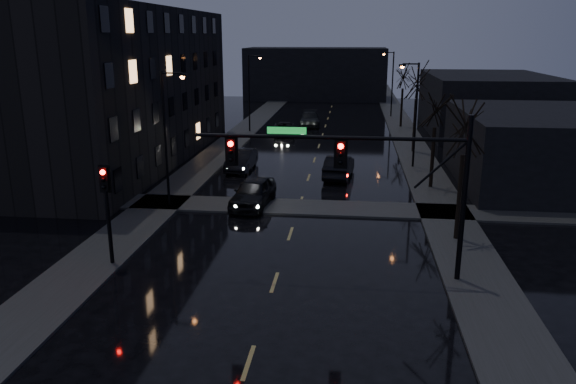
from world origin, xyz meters
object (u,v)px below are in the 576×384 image
(oncoming_car_b, at_px, (241,160))
(oncoming_car_c, at_px, (284,129))
(oncoming_car_d, at_px, (310,119))
(lead_car, at_px, (339,167))
(oncoming_car_a, at_px, (253,192))

(oncoming_car_b, height_order, oncoming_car_c, oncoming_car_b)
(oncoming_car_b, xyz_separation_m, oncoming_car_d, (3.51, 22.09, 0.00))
(oncoming_car_c, relative_size, lead_car, 0.96)
(oncoming_car_a, bearing_deg, oncoming_car_d, 94.01)
(oncoming_car_c, bearing_deg, oncoming_car_b, -100.72)
(oncoming_car_d, relative_size, lead_car, 1.10)
(oncoming_car_a, relative_size, lead_car, 1.01)
(oncoming_car_c, height_order, lead_car, lead_car)
(oncoming_car_a, relative_size, oncoming_car_d, 0.92)
(oncoming_car_b, height_order, lead_car, lead_car)
(lead_car, bearing_deg, oncoming_car_a, 63.35)
(oncoming_car_d, bearing_deg, oncoming_car_c, -113.05)
(oncoming_car_a, distance_m, lead_car, 9.11)
(oncoming_car_a, xyz_separation_m, lead_car, (4.93, 7.66, -0.04))
(oncoming_car_d, bearing_deg, oncoming_car_b, -104.16)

